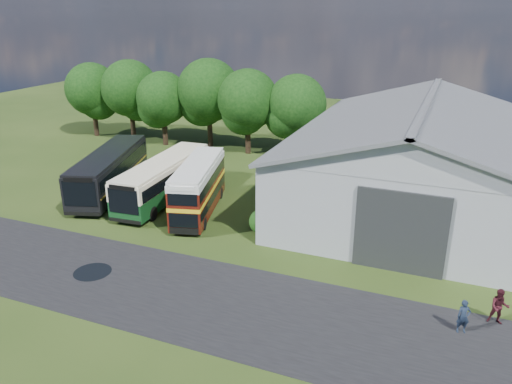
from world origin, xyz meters
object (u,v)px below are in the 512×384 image
at_px(bus_green_single, 164,179).
at_px(bus_dark_single, 110,171).
at_px(storage_shed, 422,152).
at_px(visitor_a, 463,317).
at_px(bus_maroon_double, 199,188).
at_px(visitor_b, 499,307).

relative_size(bus_green_single, bus_dark_single, 0.95).
bearing_deg(storage_shed, bus_dark_single, -163.27).
distance_m(bus_dark_single, visitor_a, 29.46).
bearing_deg(bus_dark_single, bus_green_single, -16.38).
bearing_deg(bus_green_single, bus_dark_single, 177.99).
bearing_deg(visitor_a, bus_green_single, 137.08).
bearing_deg(bus_dark_single, visitor_a, -37.20).
relative_size(bus_dark_single, visitor_a, 7.37).
relative_size(bus_maroon_double, visitor_b, 5.01).
bearing_deg(bus_maroon_double, visitor_a, -39.48).
bearing_deg(visitor_b, visitor_a, -142.56).
xyz_separation_m(bus_green_single, visitor_b, (24.23, -8.40, -0.79)).
distance_m(bus_maroon_double, visitor_b, 21.52).
bearing_deg(storage_shed, bus_green_single, -159.46).
height_order(bus_green_single, bus_dark_single, bus_dark_single).
height_order(bus_maroon_double, visitor_b, bus_maroon_double).
relative_size(bus_green_single, visitor_a, 6.97).
xyz_separation_m(bus_maroon_double, visitor_a, (18.73, -8.40, -1.10)).
height_order(bus_green_single, visitor_a, bus_green_single).
bearing_deg(visitor_a, visitor_b, 21.96).
distance_m(storage_shed, bus_green_single, 20.38).
height_order(bus_dark_single, visitor_b, bus_dark_single).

